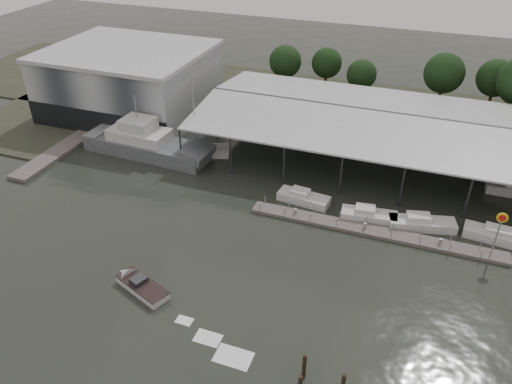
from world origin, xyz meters
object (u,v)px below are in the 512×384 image
(shell_fuel_sign, at_px, (500,227))
(white_sailboat, at_px, (192,151))
(grey_trawler, at_px, (148,144))
(speedboat_underway, at_px, (139,284))

(shell_fuel_sign, relative_size, white_sailboat, 0.43)
(grey_trawler, distance_m, white_sailboat, 6.23)
(white_sailboat, distance_m, speedboat_underway, 27.05)
(grey_trawler, relative_size, speedboat_underway, 1.13)
(grey_trawler, xyz_separation_m, speedboat_underway, (13.18, -24.08, -1.19))
(shell_fuel_sign, height_order, grey_trawler, grey_trawler)
(white_sailboat, bearing_deg, shell_fuel_sign, -33.72)
(shell_fuel_sign, distance_m, white_sailboat, 40.25)
(grey_trawler, xyz_separation_m, white_sailboat, (5.85, 1.96, -0.93))
(shell_fuel_sign, xyz_separation_m, grey_trawler, (-44.82, 7.56, -2.35))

